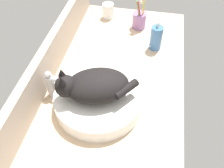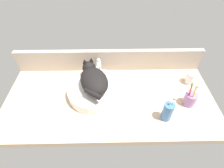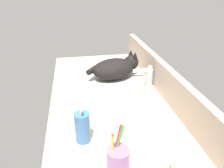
{
  "view_description": "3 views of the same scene",
  "coord_description": "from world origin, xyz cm",
  "views": [
    {
      "loc": [
        -72.89,
        -14.13,
        83.55
      ],
      "look_at": [
        -3.42,
        -0.63,
        7.28
      ],
      "focal_mm": 40.0,
      "sensor_mm": 36.0,
      "label": 1
    },
    {
      "loc": [
        0.48,
        -75.44,
        89.18
      ],
      "look_at": [
        2.02,
        4.42,
        8.59
      ],
      "focal_mm": 28.0,
      "sensor_mm": 36.0,
      "label": 2
    },
    {
      "loc": [
        102.93,
        -17.29,
        59.39
      ],
      "look_at": [
        3.48,
        0.65,
        9.28
      ],
      "focal_mm": 35.0,
      "sensor_mm": 36.0,
      "label": 3
    }
  ],
  "objects": [
    {
      "name": "toothbrush_cup",
      "position": [
        50.4,
        -5.89,
        4.93
      ],
      "size": [
        7.64,
        7.64,
        18.68
      ],
      "color": "#996BA8",
      "rests_on": "ground_plane"
    },
    {
      "name": "faucet",
      "position": [
        -7.9,
        23.87,
        7.3
      ],
      "size": [
        3.84,
        11.86,
        13.6
      ],
      "color": "silver",
      "rests_on": "ground_plane"
    },
    {
      "name": "backsplash_panel",
      "position": [
        0.0,
        29.8,
        8.54
      ],
      "size": [
        138.1,
        3.6,
        17.08
      ],
      "primitive_type": "cube",
      "color": "#AD9E8E",
      "rests_on": "ground_plane"
    },
    {
      "name": "sink_basin",
      "position": [
        -9.8,
        3.92,
        3.34
      ],
      "size": [
        36.3,
        36.3,
        6.68
      ],
      "primitive_type": "cylinder",
      "color": "white",
      "rests_on": "ground_plane"
    },
    {
      "name": "soap_dispenser",
      "position": [
        33.21,
        -16.45,
        6.49
      ],
      "size": [
        6.09,
        6.09,
        16.06
      ],
      "color": "#3F72B2",
      "rests_on": "ground_plane"
    },
    {
      "name": "ground_plane",
      "position": [
        0.0,
        0.0,
        -2.0
      ],
      "size": [
        138.1,
        63.2,
        4.0
      ],
      "primitive_type": "cube",
      "color": "#D1B28E"
    },
    {
      "name": "cat",
      "position": [
        -10.32,
        5.19,
        12.43
      ],
      "size": [
        24.25,
        31.47,
        14.0
      ],
      "color": "black",
      "rests_on": "sink_basin"
    }
  ]
}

